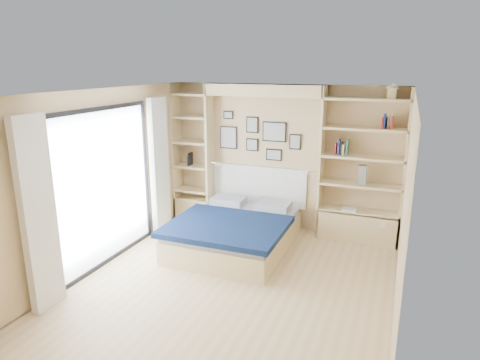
% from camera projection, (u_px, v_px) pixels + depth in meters
% --- Properties ---
extents(ground, '(4.50, 4.50, 0.00)m').
position_uv_depth(ground, '(234.00, 283.00, 5.68)').
color(ground, '#D3B682').
rests_on(ground, ground).
extents(room_shell, '(4.50, 4.50, 4.50)m').
position_uv_depth(room_shell, '(247.00, 175.00, 6.90)').
color(room_shell, tan).
rests_on(room_shell, ground).
extents(bed, '(1.72, 2.21, 1.07)m').
position_uv_depth(bed, '(236.00, 231.00, 6.74)').
color(bed, '#D5BC83').
rests_on(bed, ground).
extents(photo_gallery, '(1.48, 0.02, 0.82)m').
position_uv_depth(photo_gallery, '(258.00, 136.00, 7.42)').
color(photo_gallery, black).
rests_on(photo_gallery, ground).
extents(reading_lamps, '(1.92, 0.12, 0.15)m').
position_uv_depth(reading_lamps, '(261.00, 168.00, 7.30)').
color(reading_lamps, silver).
rests_on(reading_lamps, ground).
extents(shelf_decor, '(3.52, 0.23, 2.03)m').
position_uv_depth(shelf_decor, '(354.00, 138.00, 6.68)').
color(shelf_decor, '#A51E1E').
rests_on(shelf_decor, ground).
extents(deck, '(3.20, 4.00, 0.05)m').
position_uv_depth(deck, '(29.00, 244.00, 6.93)').
color(deck, '#766457').
rests_on(deck, ground).
extents(deck_chair, '(0.64, 0.92, 0.85)m').
position_uv_depth(deck_chair, '(55.00, 209.00, 7.33)').
color(deck_chair, tan).
rests_on(deck_chair, ground).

